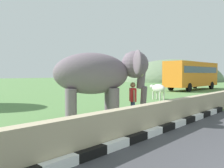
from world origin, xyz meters
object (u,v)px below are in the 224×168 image
Objects in this scene: elephant at (100,75)px; person_handler at (133,99)px; cow_near at (158,89)px; bus_orange at (192,74)px.

elephant reaches higher than person_handler.
elephant is 9.36m from cow_near.
cow_near is at bearing -167.84° from bus_orange.
elephant is at bearing -166.10° from bus_orange.
bus_orange reaches higher than elephant.
cow_near is (8.92, 2.62, -1.11)m from elephant.
person_handler is 8.38m from cow_near.
person_handler is 0.16× the size of bus_orange.
bus_orange reaches higher than person_handler.
person_handler is (1.25, -0.75, -1.05)m from elephant.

